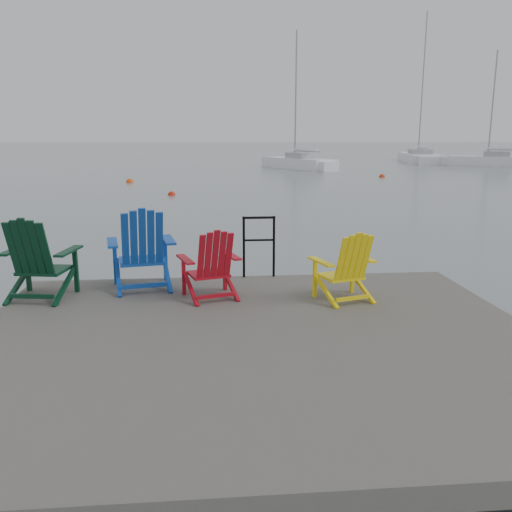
{
  "coord_description": "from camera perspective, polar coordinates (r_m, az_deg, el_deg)",
  "views": [
    {
      "loc": [
        -0.49,
        -5.24,
        2.54
      ],
      "look_at": [
        0.19,
        2.29,
        0.85
      ],
      "focal_mm": 38.0,
      "sensor_mm": 36.0,
      "label": 1
    }
  ],
  "objects": [
    {
      "name": "buoy_b",
      "position": [
        30.86,
        -13.14,
        7.57
      ],
      "size": [
        0.41,
        0.41,
        0.41
      ],
      "primitive_type": "sphere",
      "color": "#EA470D",
      "rests_on": "ground"
    },
    {
      "name": "buoy_c",
      "position": [
        34.74,
        13.12,
        8.1
      ],
      "size": [
        0.38,
        0.38,
        0.38
      ],
      "primitive_type": "sphere",
      "color": "red",
      "rests_on": "ground"
    },
    {
      "name": "chair_red",
      "position": [
        6.86,
        -4.76,
        -0.83
      ],
      "size": [
        0.84,
        0.8,
        0.9
      ],
      "rotation": [
        0.0,
        0.0,
        0.29
      ],
      "color": "#A70C18",
      "rests_on": "dock"
    },
    {
      "name": "ground",
      "position": [
        5.85,
        0.13,
        -13.16
      ],
      "size": [
        400.0,
        400.0,
        0.0
      ],
      "primitive_type": "plane",
      "color": "slate",
      "rests_on": "ground"
    },
    {
      "name": "handrail",
      "position": [
        7.87,
        0.31,
        1.62
      ],
      "size": [
        0.48,
        0.04,
        0.9
      ],
      "color": "black",
      "rests_on": "dock"
    },
    {
      "name": "sailboat_far",
      "position": [
        49.79,
        23.6,
        9.07
      ],
      "size": [
        6.68,
        4.9,
        9.49
      ],
      "rotation": [
        0.0,
        0.0,
        1.04
      ],
      "color": "white",
      "rests_on": "ground"
    },
    {
      "name": "chair_yellow",
      "position": [
        6.84,
        9.46,
        -1.06
      ],
      "size": [
        0.83,
        0.79,
        0.89
      ],
      "rotation": [
        0.0,
        0.0,
        0.29
      ],
      "color": "yellow",
      "rests_on": "dock"
    },
    {
      "name": "chair_blue",
      "position": [
        7.41,
        -11.94,
        0.78
      ],
      "size": [
        0.99,
        0.93,
        1.11
      ],
      "rotation": [
        0.0,
        0.0,
        0.19
      ],
      "color": "#0F41A3",
      "rests_on": "dock"
    },
    {
      "name": "chair_green",
      "position": [
        7.33,
        -21.98,
        -0.22
      ],
      "size": [
        0.94,
        0.88,
        1.05
      ],
      "rotation": [
        0.0,
        0.0,
        -0.17
      ],
      "color": "black",
      "rests_on": "dock"
    },
    {
      "name": "sailboat_near",
      "position": [
        42.53,
        4.41,
        9.64
      ],
      "size": [
        4.95,
        7.58,
        10.43
      ],
      "rotation": [
        0.0,
        0.0,
        0.44
      ],
      "color": "white",
      "rests_on": "ground"
    },
    {
      "name": "dock",
      "position": [
        5.71,
        0.14,
        -10.01
      ],
      "size": [
        6.0,
        5.0,
        1.4
      ],
      "color": "#33302D",
      "rests_on": "ground"
    },
    {
      "name": "buoy_d",
      "position": [
        45.71,
        2.36,
        9.42
      ],
      "size": [
        0.32,
        0.32,
        0.32
      ],
      "primitive_type": "sphere",
      "color": "#BC110B",
      "rests_on": "ground"
    },
    {
      "name": "sailboat_mid",
      "position": [
        55.33,
        16.77,
        9.83
      ],
      "size": [
        4.81,
        10.65,
        14.0
      ],
      "rotation": [
        0.0,
        0.0,
        -0.21
      ],
      "color": "white",
      "rests_on": "ground"
    },
    {
      "name": "buoy_a",
      "position": [
        23.86,
        -8.87,
        6.35
      ],
      "size": [
        0.33,
        0.33,
        0.33
      ],
      "primitive_type": "sphere",
      "color": "red",
      "rests_on": "ground"
    }
  ]
}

